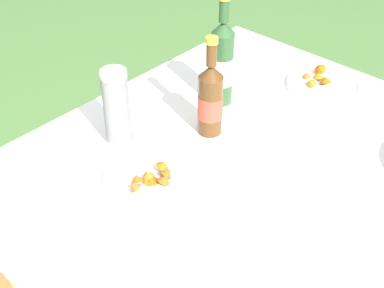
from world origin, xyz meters
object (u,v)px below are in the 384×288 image
at_px(cider_bottle_amber, 210,99).
at_px(snack_plate_left, 323,84).
at_px(cup_stack, 117,108).
at_px(cider_bottle_green, 222,63).
at_px(snack_plate_near, 148,178).

distance_m(cider_bottle_amber, snack_plate_left, 0.46).
relative_size(cup_stack, cider_bottle_amber, 0.77).
distance_m(cider_bottle_green, cider_bottle_amber, 0.17).
xyz_separation_m(cup_stack, snack_plate_left, (0.64, -0.27, -0.10)).
bearing_deg(snack_plate_near, cup_stack, 70.37).
xyz_separation_m(cider_bottle_green, snack_plate_left, (0.29, -0.19, -0.12)).
bearing_deg(cider_bottle_amber, snack_plate_near, -174.19).
xyz_separation_m(cider_bottle_amber, snack_plate_left, (0.43, -0.11, -0.10)).
bearing_deg(snack_plate_left, cider_bottle_amber, 165.80).
xyz_separation_m(snack_plate_near, snack_plate_left, (0.71, -0.08, -0.00)).
distance_m(cup_stack, cider_bottle_amber, 0.26).
xyz_separation_m(cup_stack, cider_bottle_green, (0.35, -0.08, 0.02)).
xyz_separation_m(cup_stack, snack_plate_near, (-0.07, -0.18, -0.10)).
distance_m(cider_bottle_green, snack_plate_left, 0.37).
bearing_deg(snack_plate_left, cider_bottle_green, 146.65).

